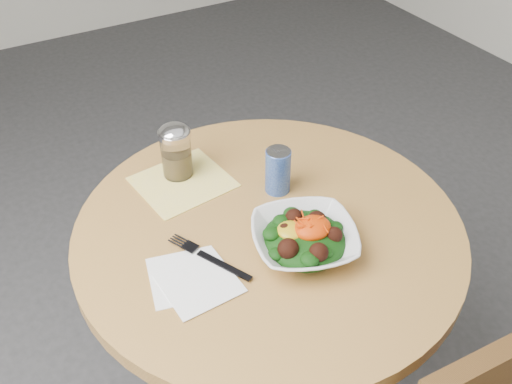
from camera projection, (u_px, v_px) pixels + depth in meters
table at (268, 281)px, 1.44m from camera, size 0.90×0.90×0.75m
cloth_napkin at (183, 182)px, 1.43m from camera, size 0.24×0.23×0.00m
paper_napkins at (192, 280)px, 1.18m from camera, size 0.18×0.20×0.00m
salad_bowl at (304, 238)px, 1.23m from camera, size 0.29×0.29×0.08m
fork at (207, 256)px, 1.23m from camera, size 0.11×0.21×0.00m
spice_shaker at (176, 152)px, 1.42m from camera, size 0.08×0.08×0.14m
beverage_can at (278, 171)px, 1.38m from camera, size 0.06×0.06×0.12m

